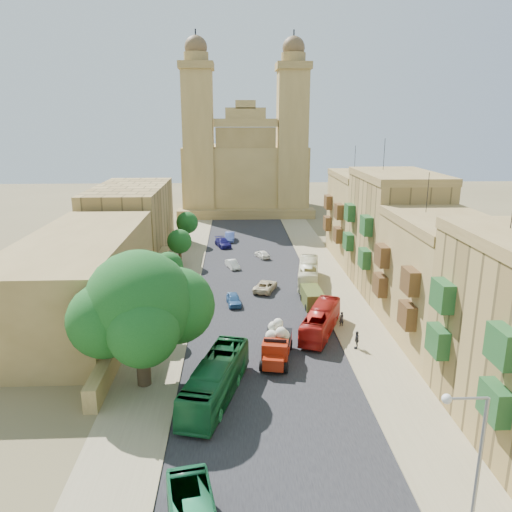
{
  "coord_description": "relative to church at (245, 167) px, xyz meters",
  "views": [
    {
      "loc": [
        -2.55,
        -30.42,
        19.44
      ],
      "look_at": [
        0.0,
        26.0,
        4.0
      ],
      "focal_mm": 35.0,
      "sensor_mm": 36.0,
      "label": 1
    }
  ],
  "objects": [
    {
      "name": "sidewalk_west",
      "position": [
        -9.5,
        -48.61,
        -9.51
      ],
      "size": [
        5.0,
        140.0,
        0.01
      ],
      "primitive_type": "cube",
      "color": "#8D7F5C",
      "rests_on": "ground"
    },
    {
      "name": "street_tree_b",
      "position": [
        -10.0,
        -54.61,
        -6.09
      ],
      "size": [
        3.32,
        3.32,
        5.11
      ],
      "color": "#3B2D1D",
      "rests_on": "ground"
    },
    {
      "name": "car_blue_a",
      "position": [
        -2.67,
        -58.02,
        -8.92
      ],
      "size": [
        1.85,
        3.66,
        1.2
      ],
      "primitive_type": "imported",
      "rotation": [
        0.0,
        0.0,
        0.13
      ],
      "color": "#2F5D94",
      "rests_on": "ground"
    },
    {
      "name": "west_wall",
      "position": [
        -12.5,
        -58.61,
        -8.62
      ],
      "size": [
        1.0,
        40.0,
        1.8
      ],
      "primitive_type": "cube",
      "color": "olive",
      "rests_on": "ground"
    },
    {
      "name": "kerb_west",
      "position": [
        -7.0,
        -48.61,
        -9.46
      ],
      "size": [
        0.25,
        140.0,
        0.12
      ],
      "primitive_type": "cube",
      "color": "#8D7F5C",
      "rests_on": "ground"
    },
    {
      "name": "car_cream",
      "position": [
        1.07,
        -53.61,
        -8.9
      ],
      "size": [
        3.45,
        4.88,
        1.24
      ],
      "primitive_type": "imported",
      "rotation": [
        0.0,
        0.0,
        2.79
      ],
      "color": "beige",
      "rests_on": "ground"
    },
    {
      "name": "car_white_a",
      "position": [
        -2.81,
        -44.09,
        -8.96
      ],
      "size": [
        2.14,
        3.54,
        1.1
      ],
      "primitive_type": "imported",
      "rotation": [
        0.0,
        0.0,
        0.31
      ],
      "color": "silver",
      "rests_on": "ground"
    },
    {
      "name": "bus_cream_east",
      "position": [
        6.5,
        -51.02,
        -8.17
      ],
      "size": [
        3.8,
        9.88,
        2.69
      ],
      "primitive_type": "imported",
      "rotation": [
        0.0,
        0.0,
        2.98
      ],
      "color": "#FBF4CA",
      "rests_on": "ground"
    },
    {
      "name": "pedestrian_c",
      "position": [
        8.1,
        -69.29,
        -8.69
      ],
      "size": [
        0.59,
        1.03,
        1.66
      ],
      "primitive_type": "imported",
      "rotation": [
        0.0,
        0.0,
        4.51
      ],
      "color": "#353437",
      "rests_on": "ground"
    },
    {
      "name": "church",
      "position": [
        0.0,
        0.0,
        0.0
      ],
      "size": [
        28.0,
        22.5,
        36.3
      ],
      "color": "olive",
      "rests_on": "ground"
    },
    {
      "name": "townhouse_d",
      "position": [
        15.95,
        -39.61,
        -3.36
      ],
      "size": [
        9.0,
        14.0,
        15.9
      ],
      "color": "olive",
      "rests_on": "ground"
    },
    {
      "name": "west_building_mid",
      "position": [
        -18.0,
        -34.61,
        -4.52
      ],
      "size": [
        10.0,
        22.0,
        10.0
      ],
      "primitive_type": "cube",
      "color": "#A08349",
      "rests_on": "ground"
    },
    {
      "name": "west_building_low",
      "position": [
        -18.0,
        -60.61,
        -5.32
      ],
      "size": [
        10.0,
        28.0,
        8.4
      ],
      "primitive_type": "cube",
      "color": "olive",
      "rests_on": "ground"
    },
    {
      "name": "red_truck",
      "position": [
        0.9,
        -71.06,
        -8.05
      ],
      "size": [
        3.2,
        5.99,
        3.34
      ],
      "color": "maroon",
      "rests_on": "ground"
    },
    {
      "name": "car_dkblue",
      "position": [
        -4.33,
        -32.13,
        -8.86
      ],
      "size": [
        3.06,
        4.84,
        1.31
      ],
      "primitive_type": "imported",
      "rotation": [
        0.0,
        0.0,
        0.3
      ],
      "color": "#151359",
      "rests_on": "ground"
    },
    {
      "name": "street_tree_d",
      "position": [
        -10.0,
        -30.61,
        -5.91
      ],
      "size": [
        3.5,
        3.5,
        5.37
      ],
      "color": "#3B2D1D",
      "rests_on": "ground"
    },
    {
      "name": "sidewalk_east",
      "position": [
        9.5,
        -48.61,
        -9.51
      ],
      "size": [
        5.0,
        140.0,
        0.01
      ],
      "primitive_type": "cube",
      "color": "#8D7F5C",
      "rests_on": "ground"
    },
    {
      "name": "kerb_east",
      "position": [
        7.0,
        -48.61,
        -9.46
      ],
      "size": [
        0.25,
        140.0,
        0.12
      ],
      "primitive_type": "cube",
      "color": "#8D7F5C",
      "rests_on": "ground"
    },
    {
      "name": "car_blue_b",
      "position": [
        -3.27,
        -28.24,
        -8.81
      ],
      "size": [
        1.63,
        4.33,
        1.41
      ],
      "primitive_type": "imported",
      "rotation": [
        0.0,
        0.0,
        -0.03
      ],
      "color": "#4B62B7",
      "rests_on": "ground"
    },
    {
      "name": "car_white_b",
      "position": [
        1.51,
        -38.99,
        -8.95
      ],
      "size": [
        2.41,
        3.57,
        1.13
      ],
      "primitive_type": "imported",
      "rotation": [
        0.0,
        0.0,
        3.5
      ],
      "color": "white",
      "rests_on": "ground"
    },
    {
      "name": "bus_green_north",
      "position": [
        -4.0,
        -76.84,
        -8.07
      ],
      "size": [
        5.09,
        10.68,
        2.9
      ],
      "primitive_type": "imported",
      "rotation": [
        0.0,
        0.0,
        -0.27
      ],
      "color": "#17622F",
      "rests_on": "ground"
    },
    {
      "name": "townhouse_b",
      "position": [
        15.95,
        -67.61,
        -3.86
      ],
      "size": [
        9.0,
        14.0,
        14.9
      ],
      "color": "olive",
      "rests_on": "ground"
    },
    {
      "name": "ground",
      "position": [
        0.0,
        -78.61,
        -9.52
      ],
      "size": [
        260.0,
        260.0,
        0.0
      ],
      "primitive_type": "plane",
      "color": "brown"
    },
    {
      "name": "streetlamp",
      "position": [
        7.72,
        -90.61,
        -4.31
      ],
      "size": [
        2.11,
        0.44,
        8.22
      ],
      "color": "gray",
      "rests_on": "ground"
    },
    {
      "name": "pedestrian_a",
      "position": [
        7.8,
        -64.3,
        -8.78
      ],
      "size": [
        0.62,
        0.5,
        1.47
      ],
      "primitive_type": "imported",
      "rotation": [
        0.0,
        0.0,
        3.46
      ],
      "color": "black",
      "rests_on": "ground"
    },
    {
      "name": "street_tree_a",
      "position": [
        -10.0,
        -66.61,
        -6.37
      ],
      "size": [
        3.06,
        3.06,
        4.7
      ],
      "color": "#3B2D1D",
      "rests_on": "ground"
    },
    {
      "name": "ficus_tree",
      "position": [
        -9.41,
        -74.61,
        -3.32
      ],
      "size": [
        10.48,
        9.64,
        10.48
      ],
      "color": "#3B2D1D",
      "rests_on": "ground"
    },
    {
      "name": "bus_red_east",
      "position": [
        5.48,
        -65.91,
        -8.26
      ],
      "size": [
        5.32,
        9.15,
        2.51
      ],
      "primitive_type": "imported",
      "rotation": [
        0.0,
        0.0,
        2.76
      ],
      "color": "#A71914",
      "rests_on": "ground"
    },
    {
      "name": "townhouse_c",
      "position": [
        15.95,
        -53.61,
        -2.61
      ],
      "size": [
        9.0,
        14.0,
        17.4
      ],
      "color": "#A08349",
      "rests_on": "ground"
    },
    {
      "name": "road_surface",
      "position": [
        0.0,
        -48.61,
        -9.51
      ],
      "size": [
        14.0,
        140.0,
        0.01
      ],
      "primitive_type": "cube",
      "color": "black",
      "rests_on": "ground"
    },
    {
      "name": "street_tree_c",
      "position": [
        -10.0,
        -42.61,
        -6.07
      ],
      "size": [
        3.34,
        3.34,
        5.14
      ],
      "color": "#3B2D1D",
      "rests_on": "ground"
    },
    {
      "name": "olive_pickup",
      "position": [
        5.81,
        -58.61,
        -8.62
      ],
      "size": [
        2.15,
        4.48,
        1.82
      ],
      "color": "#444D1D",
      "rests_on": "ground"
    }
  ]
}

